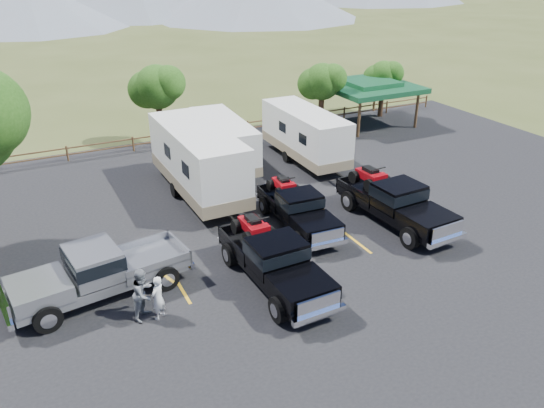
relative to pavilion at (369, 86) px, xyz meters
name	(u,v)px	position (x,y,z in m)	size (l,w,h in m)	color
ground	(349,281)	(-13.00, -17.00, -2.79)	(320.00, 320.00, 0.00)	#3F4A1F
asphalt_lot	(310,246)	(-13.00, -14.00, -2.77)	(44.00, 34.00, 0.04)	black
stall_lines	(299,235)	(-13.00, -13.00, -2.74)	(12.12, 5.50, 0.01)	gold
tree_ne_a	(322,82)	(-4.03, 0.01, 0.69)	(3.11, 2.92, 4.76)	black
tree_ne_b	(383,76)	(1.98, 1.01, 0.34)	(2.77, 2.59, 4.27)	black
tree_north	(157,87)	(-15.03, 2.02, 1.05)	(3.46, 3.24, 5.25)	black
rail_fence	(221,130)	(-11.00, 1.50, -2.18)	(36.12, 0.12, 1.00)	brown
pavilion	(369,86)	(0.00, 0.00, 0.00)	(6.20, 6.20, 3.22)	brown
rig_left	(273,259)	(-15.67, -15.79, -1.71)	(2.40, 6.48, 2.15)	black
rig_center	(297,207)	(-12.61, -12.12, -1.81)	(2.30, 5.92, 1.94)	black
rig_right	(394,201)	(-8.37, -13.74, -1.67)	(2.64, 6.79, 2.23)	black
trailer_left	(198,161)	(-15.47, -6.76, -0.90)	(2.74, 10.16, 3.54)	white
trailer_center	(224,143)	(-12.83, -3.68, -1.23)	(2.55, 8.37, 2.90)	white
trailer_right	(305,135)	(-8.07, -4.83, -1.12)	(2.40, 8.92, 3.11)	white
pickup_silver	(100,271)	(-21.70, -13.75, -1.71)	(6.90, 3.09, 2.00)	gray
person_a	(158,298)	(-20.20, -16.00, -1.92)	(0.60, 0.39, 1.65)	white
person_b	(143,293)	(-20.62, -15.73, -1.79)	(0.93, 0.72, 1.91)	slate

